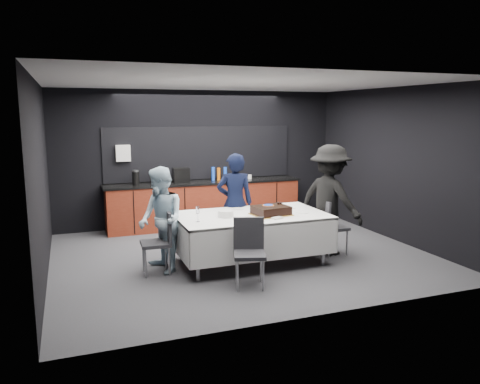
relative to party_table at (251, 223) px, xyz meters
name	(u,v)px	position (x,y,z in m)	size (l,w,h in m)	color
ground	(242,255)	(0.00, 0.40, -0.64)	(6.00, 6.00, 0.00)	#3E3F43
room_shell	(242,143)	(0.00, 0.40, 1.22)	(6.04, 5.04, 2.82)	white
kitchenette	(204,200)	(-0.02, 2.62, -0.10)	(4.10, 0.64, 2.05)	#601D0F
party_table	(251,223)	(0.00, 0.00, 0.00)	(2.32, 1.32, 0.78)	#99999E
cake_assembly	(271,210)	(0.27, -0.15, 0.21)	(0.61, 0.53, 0.17)	gold
plate_stack	(226,214)	(-0.43, -0.05, 0.19)	(0.24, 0.24, 0.10)	white
loose_plate_near	(239,219)	(-0.29, -0.24, 0.14)	(0.21, 0.21, 0.01)	white
loose_plate_right_a	(290,207)	(0.80, 0.24, 0.14)	(0.19, 0.19, 0.01)	white
loose_plate_right_b	(302,212)	(0.80, -0.18, 0.14)	(0.20, 0.20, 0.01)	white
loose_plate_far	(237,209)	(-0.06, 0.44, 0.14)	(0.20, 0.20, 0.01)	white
fork_pile	(277,218)	(0.24, -0.44, 0.15)	(0.16, 0.10, 0.02)	white
champagne_flute	(198,211)	(-0.92, -0.21, 0.30)	(0.06, 0.06, 0.22)	white
chair_left	(161,237)	(-1.42, 0.01, -0.11)	(0.44, 0.44, 0.92)	#2A2A2F
chair_right	(329,223)	(1.37, -0.05, -0.11)	(0.42, 0.42, 0.92)	#2A2A2F
chair_near	(249,247)	(-0.38, -0.89, -0.11)	(0.53, 0.53, 0.92)	#2A2A2F
person_center	(235,203)	(-0.03, 0.69, 0.20)	(0.61, 0.40, 1.68)	black
person_left	(161,220)	(-1.40, 0.07, 0.14)	(0.76, 0.59, 1.57)	#ACC7D8
person_right	(330,200)	(1.40, -0.01, 0.27)	(1.18, 0.68, 1.83)	black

